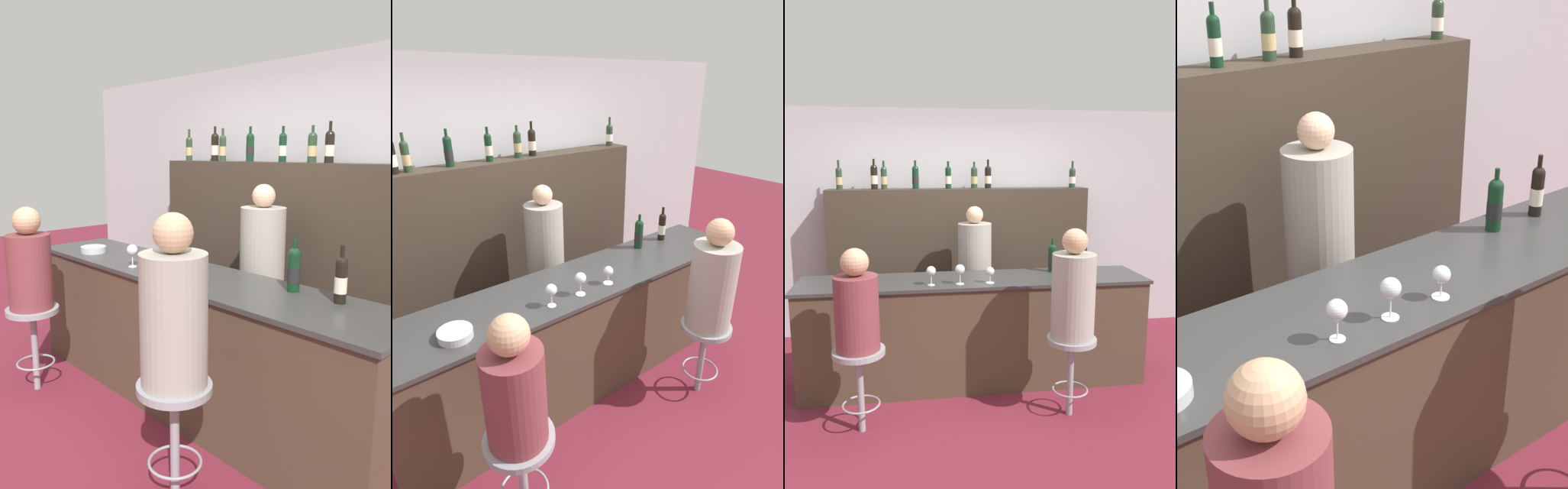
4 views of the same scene
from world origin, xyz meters
TOP-DOWN VIEW (x-y plane):
  - ground_plane at (0.00, 0.00)m, footprint 16.00×16.00m
  - wall_back at (0.00, 1.74)m, footprint 6.40×0.05m
  - bar_counter at (0.00, 0.30)m, footprint 3.10×0.64m
  - back_bar_cabinet at (0.00, 1.51)m, footprint 2.91×0.28m
  - wine_bottle_counter_0 at (0.77, 0.46)m, footprint 0.08×0.08m
  - wine_bottle_counter_1 at (1.08, 0.46)m, footprint 0.07×0.07m
  - wine_bottle_backbar_0 at (-1.30, 1.51)m, footprint 0.07×0.07m
  - wine_bottle_backbar_1 at (-0.93, 1.51)m, footprint 0.08×0.08m
  - wine_bottle_backbar_2 at (-0.83, 1.51)m, footprint 0.07×0.07m
  - wine_bottle_backbar_3 at (-0.49, 1.51)m, footprint 0.07×0.07m
  - wine_bottle_backbar_4 at (-0.13, 1.51)m, footprint 0.07×0.07m
  - wine_bottle_backbar_5 at (0.17, 1.51)m, footprint 0.07×0.07m
  - wine_bottle_backbar_6 at (0.32, 1.51)m, footprint 0.07×0.07m
  - wine_bottle_backbar_7 at (1.31, 1.51)m, footprint 0.08×0.08m
  - wine_glass_0 at (-0.39, 0.12)m, footprint 0.08×0.08m
  - wine_glass_1 at (-0.15, 0.12)m, footprint 0.08×0.08m
  - wine_glass_2 at (0.11, 0.12)m, footprint 0.07×0.07m
  - metal_bowl at (-1.04, 0.19)m, footprint 0.21×0.21m
  - bar_stool_left at (-0.96, -0.40)m, footprint 0.39×0.39m
  - guest_seated_left at (-0.96, -0.40)m, footprint 0.32×0.32m
  - bar_stool_right at (0.68, -0.40)m, footprint 0.39×0.39m
  - guest_seated_right at (0.68, -0.40)m, footprint 0.34×0.34m
  - bartender at (0.10, 0.99)m, footprint 0.35×0.35m

SIDE VIEW (x-z plane):
  - ground_plane at x=0.00m, z-range 0.00..0.00m
  - bar_counter at x=0.00m, z-range 0.00..0.98m
  - bar_stool_left at x=-0.96m, z-range 0.19..0.84m
  - bar_stool_right at x=0.68m, z-range 0.19..0.84m
  - bartender at x=0.10m, z-range -0.06..1.50m
  - back_bar_cabinet at x=0.00m, z-range 0.00..1.71m
  - guest_seated_left at x=-0.96m, z-range 0.60..1.36m
  - metal_bowl at x=-1.04m, z-range 0.98..1.03m
  - guest_seated_right at x=0.68m, z-range 0.59..1.46m
  - wine_glass_2 at x=0.11m, z-range 1.01..1.15m
  - wine_glass_0 at x=-0.39m, z-range 1.02..1.18m
  - wine_glass_1 at x=-0.15m, z-range 1.02..1.19m
  - wine_bottle_counter_1 at x=1.08m, z-range 0.95..1.28m
  - wine_bottle_counter_0 at x=0.77m, z-range 0.96..1.27m
  - wall_back at x=0.00m, z-range 0.00..2.60m
  - wine_bottle_backbar_7 at x=1.31m, z-range 1.68..1.98m
  - wine_bottle_backbar_5 at x=0.17m, z-range 1.69..1.99m
  - wine_bottle_backbar_0 at x=-1.30m, z-range 1.68..2.00m
  - wine_bottle_backbar_2 at x=-0.83m, z-range 1.69..1.99m
  - wine_bottle_backbar_4 at x=-0.13m, z-range 1.69..1.99m
  - wine_bottle_backbar_6 at x=0.32m, z-range 1.68..2.00m
  - wine_bottle_backbar_3 at x=-0.49m, z-range 1.69..2.00m
  - wine_bottle_backbar_1 at x=-0.93m, z-range 1.69..2.01m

